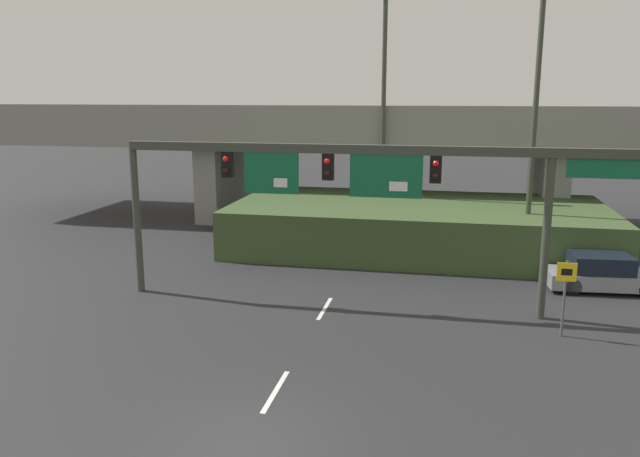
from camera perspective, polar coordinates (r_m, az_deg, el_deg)
name	(u,v)px	position (r m, az deg, el deg)	size (l,w,h in m)	color
ground_plane	(248,437)	(15.01, -6.56, -18.40)	(160.00, 160.00, 0.00)	#262628
lane_markings	(340,282)	(25.88, 1.87, -4.93)	(0.14, 35.28, 0.01)	silver
signal_gantry	(356,175)	(22.03, 3.34, 4.95)	(18.17, 0.44, 5.89)	#383D33
speed_limit_sign	(565,288)	(21.24, 21.51, -5.06)	(0.60, 0.11, 2.50)	#4C4C4C
highway_light_pole_near	(383,112)	(33.13, 5.81, 10.55)	(0.70, 0.36, 12.66)	#383D33
highway_light_pole_far	(538,76)	(29.37, 19.30, 13.06)	(0.70, 0.36, 16.04)	#383D33
overpass_bridge	(379,139)	(37.74, 5.37, 8.18)	(46.01, 8.70, 7.03)	gray
grass_embankment	(417,226)	(31.56, 8.87, 0.22)	(18.15, 8.93, 2.30)	#384C28
parked_sedan_near_right	(603,274)	(27.11, 24.42, -3.79)	(4.48, 2.13, 1.45)	gray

